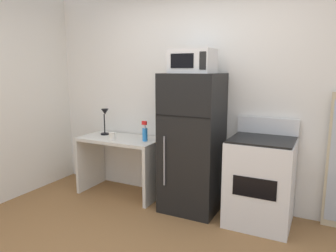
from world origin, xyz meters
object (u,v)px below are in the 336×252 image
(coffee_mug, at_px, (112,136))
(microwave, at_px, (193,61))
(desk, at_px, (121,155))
(oven_range, at_px, (260,181))
(refrigerator, at_px, (192,143))
(desk_lamp, at_px, (105,117))
(spray_bottle, at_px, (145,133))

(coffee_mug, height_order, microwave, microwave)
(coffee_mug, distance_m, microwave, 1.37)
(microwave, bearing_deg, desk, 178.06)
(coffee_mug, distance_m, oven_range, 1.83)
(desk, height_order, refrigerator, refrigerator)
(refrigerator, bearing_deg, oven_range, -0.48)
(refrigerator, relative_size, microwave, 3.43)
(refrigerator, distance_m, microwave, 0.92)
(coffee_mug, relative_size, refrigerator, 0.06)
(desk_lamp, bearing_deg, coffee_mug, -37.87)
(desk, height_order, spray_bottle, spray_bottle)
(spray_bottle, distance_m, oven_range, 1.45)
(desk, relative_size, microwave, 2.30)
(spray_bottle, distance_m, microwave, 1.06)
(oven_range, bearing_deg, refrigerator, 179.52)
(desk, height_order, oven_range, oven_range)
(refrigerator, distance_m, oven_range, 0.84)
(spray_bottle, relative_size, coffee_mug, 2.62)
(desk, xyz_separation_m, spray_bottle, (0.38, -0.02, 0.33))
(desk, relative_size, oven_range, 0.96)
(microwave, relative_size, oven_range, 0.42)
(coffee_mug, height_order, refrigerator, refrigerator)
(coffee_mug, distance_m, refrigerator, 1.03)
(refrigerator, bearing_deg, desk, 179.27)
(refrigerator, xyz_separation_m, microwave, (0.00, -0.02, 0.92))
(desk, xyz_separation_m, coffee_mug, (-0.02, -0.15, 0.28))
(desk_lamp, bearing_deg, refrigerator, -3.09)
(desk, height_order, microwave, microwave)
(refrigerator, relative_size, oven_range, 1.43)
(spray_bottle, bearing_deg, refrigerator, 0.49)
(refrigerator, height_order, microwave, microwave)
(coffee_mug, relative_size, oven_range, 0.09)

